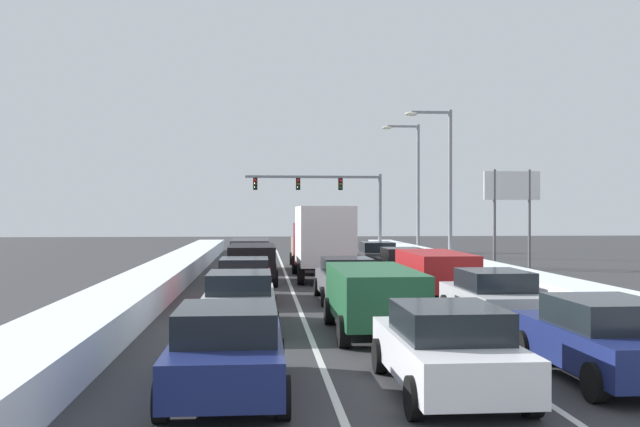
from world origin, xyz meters
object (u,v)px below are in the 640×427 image
(suv_charcoal_left_lane_fifth, at_px, (250,252))
(roadside_sign_right, at_px, (512,196))
(street_lamp_right_near, at_px, (444,174))
(sedan_silver_left_lane_second, at_px, (240,300))
(sedan_black_right_lane_fourth, at_px, (402,264))
(box_truck_center_lane_fourth, at_px, (322,238))
(sedan_charcoal_right_lane_fifth, at_px, (377,256))
(traffic_light_gantry, at_px, (333,192))
(suv_tan_center_lane_fifth, at_px, (310,249))
(suv_green_center_lane_second, at_px, (373,294))
(suv_black_left_lane_fourth, at_px, (252,260))
(suv_red_right_lane_third, at_px, (435,271))
(sedan_red_left_lane_third, at_px, (244,279))
(sedan_navy_left_lane_nearest, at_px, (228,350))
(sedan_navy_right_lane_nearest, at_px, (603,338))
(sedan_silver_right_lane_second, at_px, (493,297))
(sedan_white_center_lane_nearest, at_px, (447,348))
(sedan_gray_center_lane_third, at_px, (346,279))

(suv_charcoal_left_lane_fifth, bearing_deg, roadside_sign_right, 2.81)
(street_lamp_right_near, bearing_deg, sedan_silver_left_lane_second, -118.51)
(sedan_black_right_lane_fourth, distance_m, box_truck_center_lane_fourth, 3.89)
(sedan_charcoal_right_lane_fifth, relative_size, traffic_light_gantry, 0.41)
(suv_tan_center_lane_fifth, distance_m, roadside_sign_right, 11.71)
(sedan_charcoal_right_lane_fifth, distance_m, suv_green_center_lane_second, 20.25)
(suv_green_center_lane_second, relative_size, sedan_silver_left_lane_second, 1.09)
(suv_tan_center_lane_fifth, height_order, suv_black_left_lane_fourth, same)
(suv_red_right_lane_third, height_order, suv_tan_center_lane_fifth, same)
(sedan_red_left_lane_third, xyz_separation_m, suv_charcoal_left_lane_fifth, (0.00, 13.09, 0.25))
(sedan_red_left_lane_third, relative_size, suv_black_left_lane_fourth, 0.92)
(sedan_navy_left_lane_nearest, relative_size, suv_charcoal_left_lane_fifth, 0.92)
(sedan_navy_right_lane_nearest, distance_m, sedan_silver_right_lane_second, 6.36)
(sedan_black_right_lane_fourth, xyz_separation_m, box_truck_center_lane_fourth, (-3.45, 1.37, 1.14))
(sedan_silver_right_lane_second, xyz_separation_m, sedan_navy_left_lane_nearest, (-6.88, -6.89, 0.00))
(suv_red_right_lane_third, xyz_separation_m, sedan_silver_left_lane_second, (-6.75, -5.89, -0.25))
(suv_tan_center_lane_fifth, distance_m, traffic_light_gantry, 16.95)
(suv_green_center_lane_second, xyz_separation_m, suv_black_left_lane_fourth, (-3.22, 13.29, 0.00))
(sedan_silver_left_lane_second, xyz_separation_m, sedan_red_left_lane_third, (-0.02, 5.79, 0.00))
(sedan_white_center_lane_nearest, bearing_deg, suv_red_right_lane_third, 76.84)
(roadside_sign_right, bearing_deg, sedan_black_right_lane_fourth, -136.60)
(suv_black_left_lane_fourth, distance_m, suv_charcoal_left_lane_fifth, 6.80)
(sedan_white_center_lane_nearest, bearing_deg, sedan_silver_left_lane_second, 117.88)
(suv_tan_center_lane_fifth, bearing_deg, sedan_navy_right_lane_nearest, -82.71)
(sedan_silver_right_lane_second, xyz_separation_m, sedan_red_left_lane_third, (-6.91, 5.78, 0.00))
(traffic_light_gantry, relative_size, street_lamp_right_near, 1.24)
(sedan_black_right_lane_fourth, distance_m, street_lamp_right_near, 9.42)
(suv_green_center_lane_second, bearing_deg, sedan_white_center_lane_nearest, -86.76)
(suv_red_right_lane_third, height_order, sedan_gray_center_lane_third, suv_red_right_lane_third)
(sedan_navy_right_lane_nearest, xyz_separation_m, suv_green_center_lane_second, (-3.45, 5.14, 0.25))
(suv_red_right_lane_third, height_order, sedan_silver_left_lane_second, suv_red_right_lane_third)
(suv_tan_center_lane_fifth, xyz_separation_m, street_lamp_right_near, (7.37, -1.53, 4.20))
(suv_charcoal_left_lane_fifth, distance_m, traffic_light_gantry, 19.98)
(suv_green_center_lane_second, bearing_deg, suv_tan_center_lane_fifth, 90.19)
(sedan_charcoal_right_lane_fifth, xyz_separation_m, street_lamp_right_near, (3.94, 0.91, 4.45))
(suv_green_center_lane_second, height_order, suv_tan_center_lane_fifth, same)
(sedan_charcoal_right_lane_fifth, distance_m, sedan_red_left_lane_third, 14.63)
(sedan_navy_right_lane_nearest, height_order, sedan_silver_right_lane_second, same)
(sedan_gray_center_lane_third, bearing_deg, sedan_silver_left_lane_second, -121.84)
(sedan_navy_left_lane_nearest, bearing_deg, sedan_silver_right_lane_second, 45.02)
(sedan_red_left_lane_third, xyz_separation_m, roadside_sign_right, (14.54, 13.81, 3.25))
(sedan_navy_right_lane_nearest, distance_m, suv_red_right_lane_third, 12.23)
(suv_charcoal_left_lane_fifth, bearing_deg, sedan_white_center_lane_nearest, -81.79)
(sedan_silver_left_lane_second, bearing_deg, suv_black_left_lane_fourth, 89.15)
(box_truck_center_lane_fourth, relative_size, traffic_light_gantry, 0.66)
(suv_red_right_lane_third, xyz_separation_m, suv_black_left_lane_fourth, (-6.57, 6.20, 0.00))
(suv_charcoal_left_lane_fifth, bearing_deg, suv_black_left_lane_fourth, -88.35)
(sedan_gray_center_lane_third, relative_size, sedan_red_left_lane_third, 1.00)
(sedan_navy_right_lane_nearest, distance_m, traffic_light_gantry, 44.01)
(sedan_black_right_lane_fourth, relative_size, traffic_light_gantry, 0.41)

